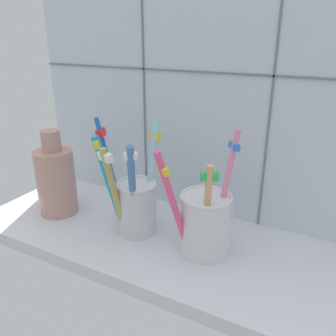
# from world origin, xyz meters

# --- Properties ---
(counter_slab) EXTENTS (0.64, 0.22, 0.02)m
(counter_slab) POSITION_xyz_m (0.00, 0.00, 0.01)
(counter_slab) COLOR silver
(counter_slab) RESTS_ON ground
(tile_wall_back) EXTENTS (0.64, 0.02, 0.45)m
(tile_wall_back) POSITION_xyz_m (0.00, 0.12, 0.23)
(tile_wall_back) COLOR silver
(tile_wall_back) RESTS_ON ground
(toothbrush_cup_left) EXTENTS (0.09, 0.10, 0.18)m
(toothbrush_cup_left) POSITION_xyz_m (-0.06, -0.01, 0.07)
(toothbrush_cup_left) COLOR silver
(toothbrush_cup_left) RESTS_ON counter_slab
(toothbrush_cup_right) EXTENTS (0.09, 0.10, 0.18)m
(toothbrush_cup_right) POSITION_xyz_m (0.06, -0.01, 0.07)
(toothbrush_cup_right) COLOR silver
(toothbrush_cup_right) RESTS_ON counter_slab
(ceramic_vase) EXTENTS (0.06, 0.06, 0.15)m
(ceramic_vase) POSITION_xyz_m (-0.21, -0.01, 0.08)
(ceramic_vase) COLOR tan
(ceramic_vase) RESTS_ON counter_slab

